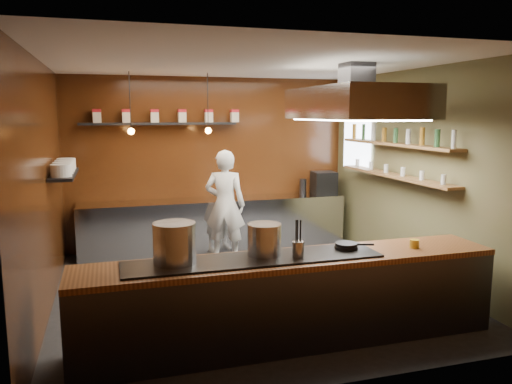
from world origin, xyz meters
name	(u,v)px	position (x,y,z in m)	size (l,w,h in m)	color
floor	(249,291)	(0.00, 0.00, 0.00)	(5.00, 5.00, 0.00)	black
back_wall	(211,163)	(0.00, 2.50, 1.50)	(5.00, 5.00, 0.00)	#351309
left_wall	(43,189)	(-2.50, 0.00, 1.50)	(5.00, 5.00, 0.00)	#351309
right_wall	(415,174)	(2.50, 0.00, 1.50)	(5.00, 5.00, 0.00)	brown
ceiling	(249,63)	(0.00, 0.00, 3.00)	(5.00, 5.00, 0.00)	silver
window_pane	(357,141)	(2.45, 1.70, 1.90)	(1.00, 1.00, 0.00)	white
prep_counter	(216,224)	(0.00, 2.17, 0.45)	(4.60, 0.65, 0.90)	silver
pass_counter	(291,299)	(0.00, -1.60, 0.47)	(4.40, 0.72, 0.94)	#38383D
tin_shelf	(160,124)	(-0.90, 2.36, 2.20)	(2.60, 0.26, 0.04)	black
plate_shelf	(64,174)	(-2.34, 1.00, 1.55)	(0.30, 1.40, 0.04)	black
bottle_shelf_upper	(395,144)	(2.34, 0.30, 1.92)	(0.26, 2.80, 0.04)	brown
bottle_shelf_lower	(394,176)	(2.34, 0.30, 1.45)	(0.26, 2.80, 0.04)	brown
extractor_hood	(356,103)	(1.30, -0.40, 2.51)	(1.20, 2.00, 0.72)	#38383D
pendant_left	(131,128)	(-1.40, 1.70, 2.15)	(0.10, 0.10, 0.95)	black
pendant_right	(208,127)	(-0.20, 1.70, 2.15)	(0.10, 0.10, 0.95)	black
storage_tins	(168,116)	(-0.75, 2.36, 2.33)	(2.43, 0.13, 0.22)	beige
plate_stacks	(64,167)	(-2.34, 1.00, 1.65)	(0.26, 1.16, 0.16)	silver
bottles	(396,135)	(2.34, 0.30, 2.06)	(0.06, 2.66, 0.24)	silver
wine_glasses	(394,170)	(2.34, 0.30, 1.53)	(0.07, 2.37, 0.13)	silver
stockpot_large	(175,243)	(-1.18, -1.54, 1.14)	(0.41, 0.41, 0.40)	#B0B2B7
stockpot_small	(264,239)	(-0.27, -1.51, 1.10)	(0.35, 0.35, 0.32)	#BABDC1
utensil_crock	(298,249)	(0.04, -1.68, 1.02)	(0.12, 0.12, 0.16)	silver
frying_pan	(347,246)	(0.65, -1.53, 0.97)	(0.41, 0.25, 0.06)	black
butter_jar	(414,244)	(1.40, -1.65, 0.97)	(0.10, 0.10, 0.09)	gold
espresso_machine	(324,183)	(2.04, 2.16, 1.11)	(0.41, 0.39, 0.41)	black
chef	(225,205)	(0.04, 1.58, 0.90)	(0.66, 0.43, 1.80)	silver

